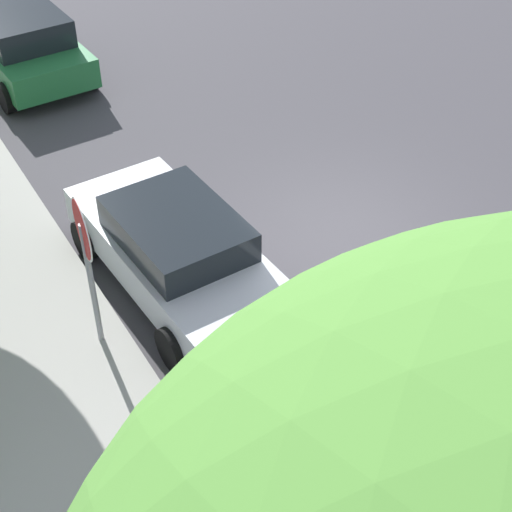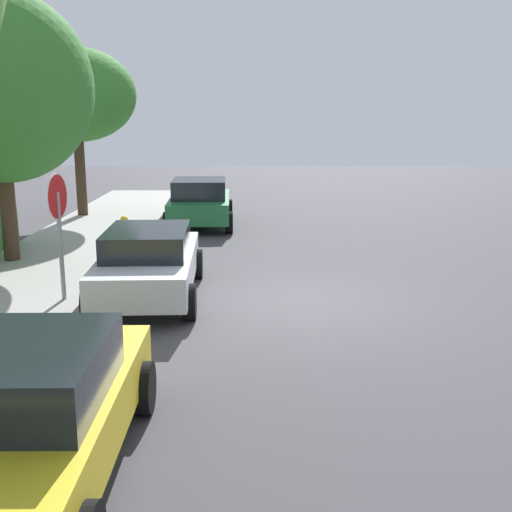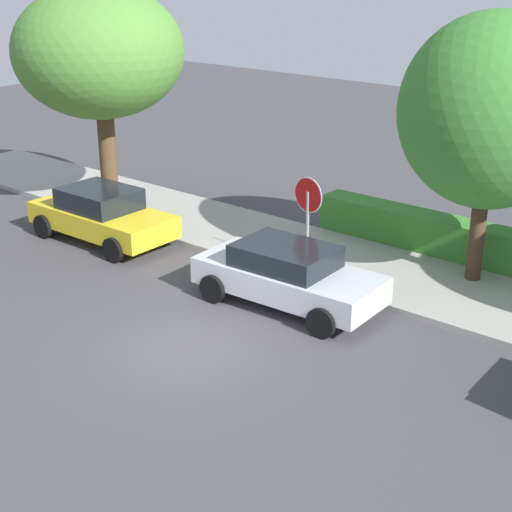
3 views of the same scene
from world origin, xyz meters
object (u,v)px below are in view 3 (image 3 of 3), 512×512
stop_sign (308,209)px  street_tree_far (492,112)px  parked_car_yellow (102,214)px  street_tree_mid_block (99,53)px  parked_car_silver (288,275)px

stop_sign → street_tree_far: street_tree_far is taller
stop_sign → parked_car_yellow: stop_sign is taller
street_tree_mid_block → street_tree_far: street_tree_mid_block is taller
stop_sign → street_tree_mid_block: bearing=177.6°
stop_sign → parked_car_yellow: size_ratio=0.59×
parked_car_yellow → street_tree_mid_block: bearing=135.4°
parked_car_silver → street_tree_far: street_tree_far is taller
parked_car_yellow → street_tree_far: (8.93, 3.50, 3.30)m
street_tree_mid_block → stop_sign: bearing=-2.4°
street_tree_far → stop_sign: bearing=-147.0°
parked_car_yellow → stop_sign: bearing=13.7°
stop_sign → street_tree_mid_block: street_tree_mid_block is taller
street_tree_far → parked_car_silver: bearing=-126.6°
stop_sign → parked_car_yellow: (-5.69, -1.39, -0.98)m
stop_sign → parked_car_yellow: 5.94m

